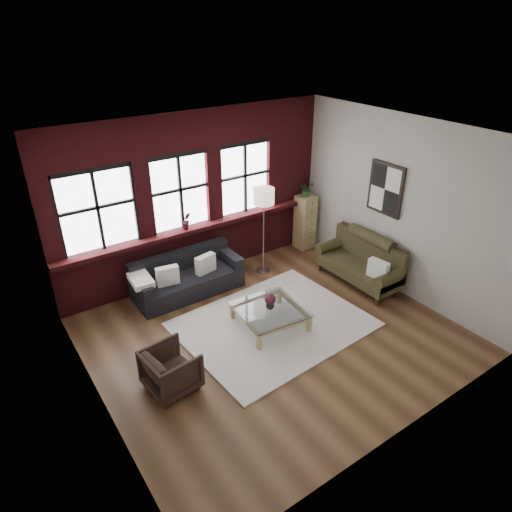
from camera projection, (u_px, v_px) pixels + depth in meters
floor at (272, 334)px, 7.46m from camera, size 5.50×5.50×0.00m
ceiling at (276, 138)px, 5.95m from camera, size 5.50×5.50×0.00m
wall_back at (194, 197)px, 8.52m from camera, size 5.50×0.00×5.50m
wall_front at (412, 334)px, 4.89m from camera, size 5.50×0.00×5.50m
wall_left at (85, 307)px, 5.33m from camera, size 0.00×5.00×5.00m
wall_right at (398, 207)px, 8.08m from camera, size 0.00×5.00×5.00m
brick_backwall at (195, 198)px, 8.47m from camera, size 5.50×0.12×3.20m
sill_ledge at (200, 227)px, 8.67m from camera, size 5.50×0.30×0.08m
window_left at (98, 211)px, 7.51m from camera, size 1.38×0.10×1.50m
window_mid at (180, 193)px, 8.26m from camera, size 1.38×0.10×1.50m
window_right at (244, 179)px, 8.96m from camera, size 1.38×0.10×1.50m
wall_poster at (386, 189)px, 8.16m from camera, size 0.05×0.74×0.94m
shag_rug at (273, 324)px, 7.66m from camera, size 3.10×2.51×0.03m
dark_sofa at (188, 276)px, 8.40m from camera, size 2.00×0.81×0.72m
pillow_a at (168, 276)px, 8.02m from camera, size 0.42×0.21×0.34m
pillow_b at (205, 264)px, 8.40m from camera, size 0.42×0.21×0.34m
vintage_settee at (359, 261)px, 8.65m from camera, size 0.78×1.76×0.94m
pillow_settee at (378, 269)px, 8.16m from camera, size 0.20×0.40×0.34m
armchair at (171, 370)px, 6.26m from camera, size 0.75×0.73×0.62m
coffee_table at (270, 317)px, 7.58m from camera, size 1.15×1.15×0.35m
vase at (270, 305)px, 7.46m from camera, size 0.16×0.16×0.15m
flowers at (270, 299)px, 7.41m from camera, size 0.18×0.18×0.18m
drawer_chest at (305, 222)px, 9.96m from camera, size 0.37×0.37×1.20m
potted_plant_top at (307, 189)px, 9.60m from camera, size 0.31×0.28×0.32m
floor_lamp at (264, 228)px, 8.83m from camera, size 0.40×0.40×1.91m
sill_plant at (186, 221)px, 8.41m from camera, size 0.20×0.17×0.34m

